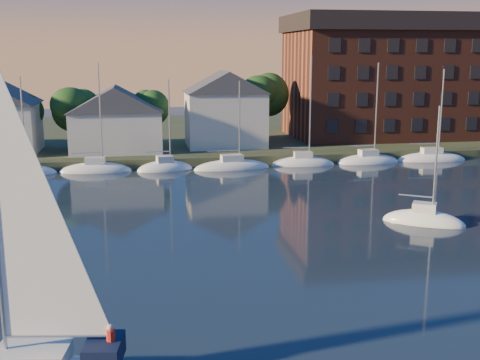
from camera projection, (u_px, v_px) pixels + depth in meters
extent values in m
cube|color=#333F24|center=(160.00, 138.00, 93.83)|extent=(160.00, 50.00, 2.00)
cube|color=brown|center=(168.00, 165.00, 71.66)|extent=(120.00, 3.00, 1.00)
cube|color=silver|center=(116.00, 131.00, 74.75)|extent=(11.00, 8.00, 5.00)
cube|color=silver|center=(225.00, 119.00, 78.81)|extent=(10.00, 8.00, 7.00)
cube|color=brown|center=(394.00, 84.00, 88.10)|extent=(30.00, 16.00, 15.00)
cube|color=black|center=(397.00, 23.00, 86.30)|extent=(31.00, 17.00, 2.40)
cylinder|color=#3B241B|center=(25.00, 133.00, 78.68)|extent=(0.50, 0.50, 3.50)
sphere|color=#173D16|center=(22.00, 99.00, 77.76)|extent=(5.40, 5.40, 5.40)
cylinder|color=#3B241B|center=(87.00, 132.00, 80.02)|extent=(0.50, 0.50, 3.50)
sphere|color=#173D16|center=(85.00, 98.00, 79.10)|extent=(5.40, 5.40, 5.40)
cylinder|color=#3B241B|center=(148.00, 130.00, 81.36)|extent=(0.50, 0.50, 3.50)
sphere|color=#173D16|center=(147.00, 97.00, 80.43)|extent=(5.40, 5.40, 5.40)
cylinder|color=#3B241B|center=(207.00, 129.00, 82.69)|extent=(0.50, 0.50, 3.50)
sphere|color=#173D16|center=(206.00, 97.00, 81.77)|extent=(5.40, 5.40, 5.40)
cylinder|color=#3B241B|center=(263.00, 128.00, 84.03)|extent=(0.50, 0.50, 3.50)
sphere|color=#173D16|center=(264.00, 96.00, 83.11)|extent=(5.40, 5.40, 5.40)
cylinder|color=#3B241B|center=(318.00, 127.00, 85.37)|extent=(0.50, 0.50, 3.50)
sphere|color=#173D16|center=(319.00, 95.00, 84.44)|extent=(5.40, 5.40, 5.40)
cylinder|color=#3B241B|center=(372.00, 126.00, 86.70)|extent=(0.50, 0.50, 3.50)
sphere|color=#173D16|center=(373.00, 95.00, 85.78)|extent=(5.40, 5.40, 5.40)
cylinder|color=#3B241B|center=(423.00, 125.00, 88.04)|extent=(0.50, 0.50, 3.50)
sphere|color=#173D16|center=(425.00, 94.00, 87.12)|extent=(5.40, 5.40, 5.40)
cylinder|color=#3B241B|center=(474.00, 123.00, 89.38)|extent=(0.50, 0.50, 3.50)
sphere|color=#173D16|center=(476.00, 93.00, 88.45)|extent=(5.40, 5.40, 5.40)
ellipsoid|color=white|center=(23.00, 174.00, 66.09)|extent=(7.50, 2.40, 2.20)
cube|color=silver|center=(22.00, 162.00, 65.82)|extent=(2.10, 1.32, 0.70)
cylinder|color=#A5A8AD|center=(26.00, 120.00, 64.98)|extent=(0.16, 0.16, 10.00)
cylinder|color=#A5A8AD|center=(14.00, 155.00, 65.51)|extent=(3.15, 0.12, 0.12)
ellipsoid|color=white|center=(98.00, 172.00, 67.43)|extent=(7.50, 2.40, 2.20)
cube|color=silver|center=(97.00, 160.00, 67.16)|extent=(2.10, 1.32, 0.70)
cylinder|color=#A5A8AD|center=(102.00, 119.00, 66.32)|extent=(0.16, 0.16, 10.00)
cylinder|color=#A5A8AD|center=(89.00, 153.00, 66.85)|extent=(3.15, 0.12, 0.12)
ellipsoid|color=white|center=(169.00, 169.00, 68.77)|extent=(7.50, 2.40, 2.20)
cube|color=silver|center=(169.00, 158.00, 68.50)|extent=(2.10, 1.32, 0.70)
cylinder|color=#A5A8AD|center=(174.00, 117.00, 67.66)|extent=(0.16, 0.16, 10.00)
cylinder|color=#A5A8AD|center=(161.00, 151.00, 68.18)|extent=(3.15, 0.12, 0.12)
ellipsoid|color=white|center=(238.00, 167.00, 70.10)|extent=(7.50, 2.40, 2.20)
cube|color=silver|center=(238.00, 156.00, 69.83)|extent=(2.10, 1.32, 0.70)
cylinder|color=#A5A8AD|center=(244.00, 116.00, 68.99)|extent=(0.16, 0.16, 10.00)
cylinder|color=#A5A8AD|center=(231.00, 149.00, 69.52)|extent=(3.15, 0.12, 0.12)
ellipsoid|color=white|center=(304.00, 165.00, 71.44)|extent=(7.50, 2.40, 2.20)
cube|color=silver|center=(304.00, 154.00, 71.17)|extent=(2.10, 1.32, 0.70)
cylinder|color=#A5A8AD|center=(311.00, 115.00, 70.33)|extent=(0.16, 0.16, 10.00)
cylinder|color=#A5A8AD|center=(298.00, 147.00, 70.86)|extent=(3.15, 0.12, 0.12)
ellipsoid|color=white|center=(368.00, 163.00, 72.78)|extent=(7.50, 2.40, 2.20)
cube|color=silver|center=(368.00, 152.00, 72.51)|extent=(2.10, 1.32, 0.70)
cylinder|color=#A5A8AD|center=(376.00, 114.00, 71.67)|extent=(0.16, 0.16, 10.00)
cylinder|color=#A5A8AD|center=(362.00, 145.00, 72.19)|extent=(3.15, 0.12, 0.12)
ellipsoid|color=white|center=(429.00, 161.00, 74.11)|extent=(7.50, 2.40, 2.20)
cube|color=silver|center=(430.00, 150.00, 73.84)|extent=(2.10, 1.32, 0.70)
cylinder|color=#A5A8AD|center=(438.00, 113.00, 73.00)|extent=(0.16, 0.16, 10.00)
cylinder|color=#A5A8AD|center=(424.00, 144.00, 73.53)|extent=(3.15, 0.12, 0.12)
cube|color=silver|center=(32.00, 356.00, 23.79)|extent=(3.08, 2.21, 0.70)
cylinder|color=#A5A8AD|center=(59.00, 336.00, 23.63)|extent=(4.23, 0.77, 0.12)
cube|color=black|center=(104.00, 351.00, 23.80)|extent=(1.68, 2.15, 0.90)
ellipsoid|color=white|center=(423.00, 223.00, 46.97)|extent=(6.47, 5.17, 2.20)
cube|color=silver|center=(424.00, 207.00, 46.70)|extent=(2.12, 1.93, 0.70)
cylinder|color=#A5A8AD|center=(436.00, 160.00, 45.68)|extent=(0.16, 0.16, 8.24)
cylinder|color=#A5A8AD|center=(416.00, 196.00, 46.78)|extent=(2.30, 1.51, 0.12)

